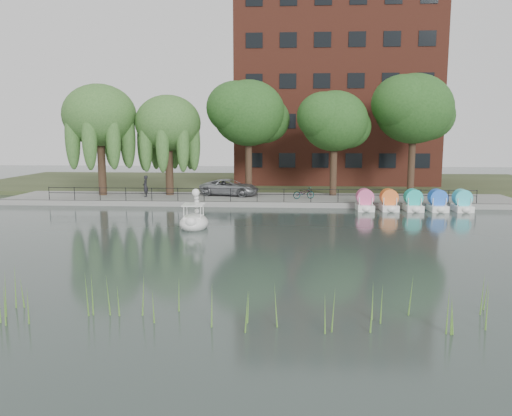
# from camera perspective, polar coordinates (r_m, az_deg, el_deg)

# --- Properties ---
(ground_plane) EXTENTS (120.00, 120.00, 0.00)m
(ground_plane) POSITION_cam_1_polar(r_m,az_deg,el_deg) (24.34, -1.77, -4.41)
(ground_plane) COLOR #404D49
(promenade) EXTENTS (40.00, 6.00, 0.40)m
(promenade) POSITION_cam_1_polar(r_m,az_deg,el_deg) (40.03, 0.37, 0.99)
(promenade) COLOR gray
(promenade) RESTS_ON ground_plane
(kerb) EXTENTS (40.00, 0.25, 0.40)m
(kerb) POSITION_cam_1_polar(r_m,az_deg,el_deg) (37.11, 0.11, 0.39)
(kerb) COLOR gray
(kerb) RESTS_ON ground_plane
(land_strip) EXTENTS (60.00, 22.00, 0.36)m
(land_strip) POSITION_cam_1_polar(r_m,az_deg,el_deg) (53.92, 1.22, 2.92)
(land_strip) COLOR #47512D
(land_strip) RESTS_ON ground_plane
(railing) EXTENTS (32.00, 0.05, 1.00)m
(railing) POSITION_cam_1_polar(r_m,az_deg,el_deg) (37.19, 0.13, 1.88)
(railing) COLOR black
(railing) RESTS_ON promenade
(apartment_building) EXTENTS (20.00, 10.07, 18.00)m
(apartment_building) POSITION_cam_1_polar(r_m,az_deg,el_deg) (53.94, 8.88, 12.58)
(apartment_building) COLOR #4C1E16
(apartment_building) RESTS_ON land_strip
(willow_left) EXTENTS (5.88, 5.88, 9.01)m
(willow_left) POSITION_cam_1_polar(r_m,az_deg,el_deg) (42.94, -17.45, 10.04)
(willow_left) COLOR #473323
(willow_left) RESTS_ON promenade
(willow_mid) EXTENTS (5.32, 5.32, 8.15)m
(willow_mid) POSITION_cam_1_polar(r_m,az_deg,el_deg) (41.78, -10.01, 9.49)
(willow_mid) COLOR #473323
(willow_mid) RESTS_ON promenade
(broadleaf_center) EXTENTS (6.00, 6.00, 9.25)m
(broadleaf_center) POSITION_cam_1_polar(r_m,az_deg,el_deg) (41.78, -0.86, 10.74)
(broadleaf_center) COLOR #473323
(broadleaf_center) RESTS_ON promenade
(broadleaf_right) EXTENTS (5.40, 5.40, 8.32)m
(broadleaf_right) POSITION_cam_1_polar(r_m,az_deg,el_deg) (41.30, 8.96, 9.72)
(broadleaf_right) COLOR #473323
(broadleaf_right) RESTS_ON promenade
(broadleaf_far) EXTENTS (6.30, 6.30, 9.71)m
(broadleaf_far) POSITION_cam_1_polar(r_m,az_deg,el_deg) (43.39, 17.60, 10.71)
(broadleaf_far) COLOR #473323
(broadleaf_far) RESTS_ON promenade
(minivan) EXTENTS (3.60, 5.90, 1.53)m
(minivan) POSITION_cam_1_polar(r_m,az_deg,el_deg) (40.94, -3.02, 2.51)
(minivan) COLOR gray
(minivan) RESTS_ON promenade
(bicycle) EXTENTS (1.11, 1.82, 1.00)m
(bicycle) POSITION_cam_1_polar(r_m,az_deg,el_deg) (39.05, 5.47, 1.80)
(bicycle) COLOR gray
(bicycle) RESTS_ON promenade
(pedestrian) EXTENTS (0.60, 0.79, 1.98)m
(pedestrian) POSITION_cam_1_polar(r_m,az_deg,el_deg) (40.87, -12.53, 2.62)
(pedestrian) COLOR black
(pedestrian) RESTS_ON promenade
(swan_boat) EXTENTS (1.72, 2.73, 2.20)m
(swan_boat) POSITION_cam_1_polar(r_m,az_deg,el_deg) (29.22, -7.09, -1.33)
(swan_boat) COLOR white
(swan_boat) RESTS_ON ground_plane
(pedal_boat_row) EXTENTS (7.95, 1.70, 1.40)m
(pedal_boat_row) POSITION_cam_1_polar(r_m,az_deg,el_deg) (37.14, 17.52, 0.64)
(pedal_boat_row) COLOR white
(pedal_boat_row) RESTS_ON ground_plane
(reed_bank) EXTENTS (24.00, 2.40, 1.20)m
(reed_bank) POSITION_cam_1_polar(r_m,az_deg,el_deg) (14.93, 2.51, -10.43)
(reed_bank) COLOR #669938
(reed_bank) RESTS_ON ground_plane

